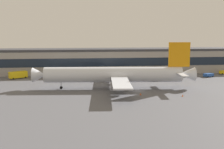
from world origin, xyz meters
TOP-DOWN VIEW (x-y plane):
  - ground_plane at (0.00, 0.00)m, footprint 600.00×600.00m
  - terminal_building at (0.00, 51.38)m, footprint 170.28×17.20m
  - airliner at (-7.63, 5.18)m, footprint 63.00×53.93m
  - crew_van at (6.29, 37.02)m, footprint 2.62×5.36m
  - fuel_truck at (-50.40, 36.06)m, footprint 8.56×6.94m
  - stair_truck at (-35.07, 38.09)m, footprint 5.95×5.93m
  - pushback_tractor at (41.62, 29.49)m, footprint 5.42×4.21m
  - baggage_tug at (53.78, 38.42)m, footprint 4.10×3.31m
  - follow_me_car at (31.32, 33.60)m, footprint 4.76×3.83m
  - catering_truck at (20.31, 38.27)m, footprint 7.39×3.20m
  - traffic_cone_0 at (-0.48, -7.52)m, footprint 0.59×0.59m
  - traffic_cone_1 at (13.30, -11.47)m, footprint 0.55×0.55m

SIDE VIEW (x-z plane):
  - ground_plane at x=0.00m, z-range 0.00..0.00m
  - traffic_cone_1 at x=13.30m, z-range 0.00..0.68m
  - traffic_cone_0 at x=-0.48m, z-range 0.00..0.74m
  - pushback_tractor at x=41.62m, z-range 0.17..1.92m
  - baggage_tug at x=53.78m, z-range 0.16..2.01m
  - follow_me_car at x=31.32m, z-range 0.17..2.02m
  - crew_van at x=6.29m, z-range 0.18..2.73m
  - fuel_truck at x=-50.40m, z-range 0.21..3.56m
  - stair_truck at x=-35.07m, z-range 0.20..3.75m
  - catering_truck at x=20.31m, z-range 0.22..4.37m
  - airliner at x=-7.63m, z-range -3.47..14.50m
  - terminal_building at x=0.00m, z-range 0.02..13.11m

